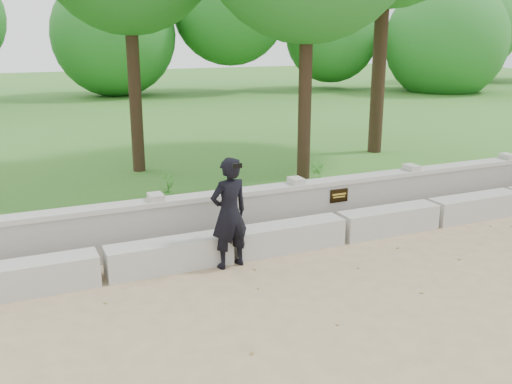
% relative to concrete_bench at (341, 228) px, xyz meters
% --- Properties ---
extents(ground, '(80.00, 80.00, 0.00)m').
position_rel_concrete_bench_xyz_m(ground, '(-0.00, -1.90, -0.22)').
color(ground, tan).
rests_on(ground, ground).
extents(lawn, '(40.00, 22.00, 0.25)m').
position_rel_concrete_bench_xyz_m(lawn, '(-0.00, 12.10, -0.10)').
color(lawn, '#416C26').
rests_on(lawn, ground).
extents(concrete_bench, '(11.90, 0.45, 0.45)m').
position_rel_concrete_bench_xyz_m(concrete_bench, '(0.00, 0.00, 0.00)').
color(concrete_bench, '#B2AFA8').
rests_on(concrete_bench, ground).
extents(parapet_wall, '(12.50, 0.35, 0.90)m').
position_rel_concrete_bench_xyz_m(parapet_wall, '(0.00, 0.70, 0.24)').
color(parapet_wall, '#A7A59E').
rests_on(parapet_wall, ground).
extents(man_main, '(0.69, 0.62, 1.70)m').
position_rel_concrete_bench_xyz_m(man_main, '(-2.14, -0.27, 0.63)').
color(man_main, black).
rests_on(man_main, ground).
extents(shrub_a, '(0.39, 0.35, 0.61)m').
position_rel_concrete_bench_xyz_m(shrub_a, '(-2.26, 2.72, 0.33)').
color(shrub_a, '#418A2E').
rests_on(shrub_a, lawn).
extents(shrub_b, '(0.41, 0.43, 0.62)m').
position_rel_concrete_bench_xyz_m(shrub_b, '(0.79, 2.16, 0.34)').
color(shrub_b, '#418A2E').
rests_on(shrub_b, lawn).
extents(shrub_d, '(0.41, 0.43, 0.63)m').
position_rel_concrete_bench_xyz_m(shrub_d, '(-1.14, 2.27, 0.34)').
color(shrub_d, '#418A2E').
rests_on(shrub_d, lawn).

